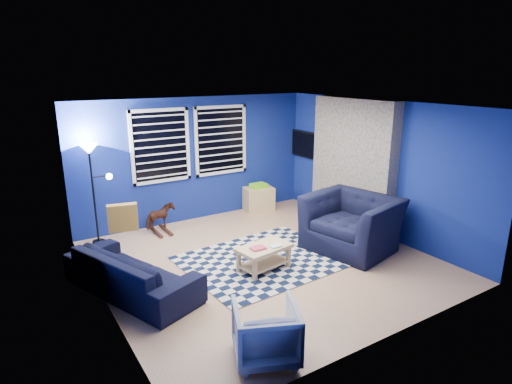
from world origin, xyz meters
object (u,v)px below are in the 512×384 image
at_px(sofa, 132,272).
at_px(floor_lamp, 91,163).
at_px(tv, 307,145).
at_px(rocking_horse, 160,217).
at_px(armchair_bent, 266,332).
at_px(cabinet, 259,198).
at_px(coffee_table, 264,253).
at_px(armchair_big, 352,223).

height_order(sofa, floor_lamp, floor_lamp).
relative_size(tv, rocking_horse, 1.72).
distance_m(armchair_bent, cabinet, 5.05).
height_order(coffee_table, cabinet, cabinet).
relative_size(tv, armchair_big, 0.70).
relative_size(rocking_horse, coffee_table, 0.64).
xyz_separation_m(armchair_big, rocking_horse, (-2.54, 2.49, -0.15)).
bearing_deg(coffee_table, armchair_big, -3.45).
distance_m(cabinet, floor_lamp, 3.62).
relative_size(coffee_table, floor_lamp, 0.50).
height_order(rocking_horse, cabinet, cabinet).
xyz_separation_m(tv, armchair_big, (-0.88, -2.38, -0.93)).
xyz_separation_m(tv, armchair_bent, (-3.75, -4.05, -1.08)).
height_order(armchair_bent, floor_lamp, floor_lamp).
bearing_deg(armchair_bent, floor_lamp, -56.18).
distance_m(sofa, armchair_big, 3.70).
bearing_deg(cabinet, tv, -3.42).
relative_size(tv, coffee_table, 1.11).
bearing_deg(rocking_horse, armchair_bent, 154.71).
bearing_deg(tv, armchair_big, -110.37).
relative_size(armchair_big, coffee_table, 1.59).
xyz_separation_m(coffee_table, cabinet, (1.51, 2.53, -0.02)).
xyz_separation_m(armchair_big, floor_lamp, (-3.64, 2.63, 1.00)).
height_order(cabinet, floor_lamp, floor_lamp).
relative_size(sofa, cabinet, 3.10).
distance_m(sofa, floor_lamp, 2.41).
height_order(armchair_big, rocking_horse, armchair_big).
relative_size(sofa, floor_lamp, 1.18).
bearing_deg(tv, coffee_table, -138.98).
xyz_separation_m(armchair_bent, floor_lamp, (-0.77, 4.29, 1.15)).
relative_size(armchair_bent, rocking_horse, 1.20).
bearing_deg(tv, floor_lamp, 176.88).
height_order(tv, cabinet, tv).
height_order(armchair_big, cabinet, armchair_big).
distance_m(armchair_big, coffee_table, 1.74).
height_order(sofa, armchair_big, armchair_big).
bearing_deg(armchair_big, armchair_bent, -73.05).
bearing_deg(rocking_horse, tv, -112.51).
bearing_deg(coffee_table, rocking_horse, 108.67).
distance_m(sofa, armchair_bent, 2.32).
relative_size(armchair_bent, floor_lamp, 0.39).
xyz_separation_m(tv, floor_lamp, (-4.52, 0.25, 0.07)).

